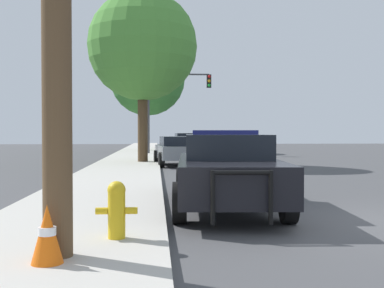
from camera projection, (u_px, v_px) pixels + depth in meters
The scene contains 10 objects.
ground_plane at pixel (376, 222), 8.25m from camera, with size 110.00×110.00×0.00m, color #474749.
sidewalk_left at pixel (74, 223), 7.86m from camera, with size 3.00×110.00×0.13m.
police_car at pixel (226, 169), 9.81m from camera, with size 2.33×5.45×1.59m.
fire_hydrant at pixel (117, 208), 6.42m from camera, with size 0.56×0.24×0.77m.
traffic_light at pixel (173, 96), 32.49m from camera, with size 4.33×0.35×5.49m.
car_background_distant at pixel (183, 141), 44.35m from camera, with size 2.09×4.40×1.45m.
car_background_midblock at pixel (178, 150), 22.22m from camera, with size 2.23×4.07×1.35m.
tree_sidewalk_far at pixel (148, 78), 37.35m from camera, with size 5.82×5.82×8.53m.
tree_sidewalk_mid at pixel (143, 46), 23.10m from camera, with size 5.27×5.27×8.21m.
traffic_cone at pixel (47, 234), 5.19m from camera, with size 0.35×0.35×0.64m.
Camera 1 is at (-3.76, -7.95, 1.55)m, focal length 45.00 mm.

